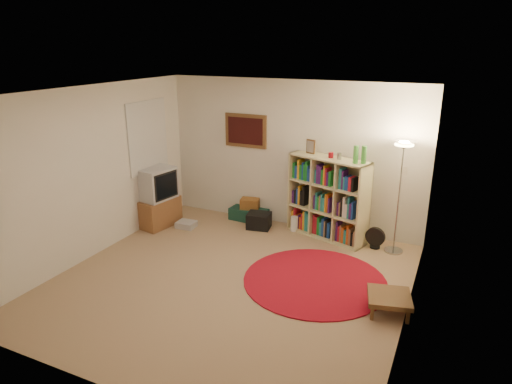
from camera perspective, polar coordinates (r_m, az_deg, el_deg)
room at (r=5.83m, az=-3.65°, el=0.15°), size 4.54×4.54×2.54m
bookshelf at (r=7.46m, az=8.84°, el=-0.87°), size 1.40×0.78×1.61m
floor_lamp at (r=6.91m, az=17.85°, el=3.74°), size 0.41×0.41×1.73m
floor_fan at (r=7.35m, az=14.68°, el=-5.56°), size 0.31×0.18×0.34m
tv_stand at (r=8.07m, az=-12.28°, el=-0.73°), size 0.61×0.78×1.04m
dvd_box at (r=8.02m, az=-8.71°, el=-4.03°), size 0.33×0.28×0.10m
suitcase at (r=8.27m, az=-0.74°, el=-2.70°), size 0.70×0.48×0.22m
wicker_basket at (r=8.17m, az=-0.77°, el=-1.47°), size 0.37×0.30×0.18m
duffel_bag at (r=7.88m, az=0.37°, el=-3.59°), size 0.44×0.39×0.27m
paper_towel at (r=7.79m, az=4.80°, el=-3.98°), size 0.15×0.15×0.26m
red_rug at (r=6.31m, az=7.36°, el=-10.91°), size 1.93×1.93×0.02m
side_table at (r=5.75m, az=16.33°, el=-12.59°), size 0.60×0.60×0.23m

